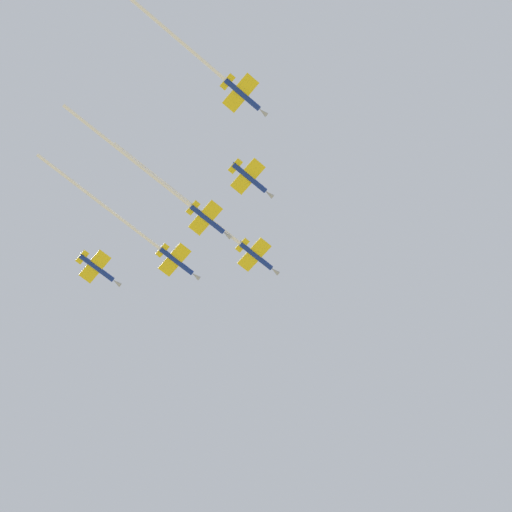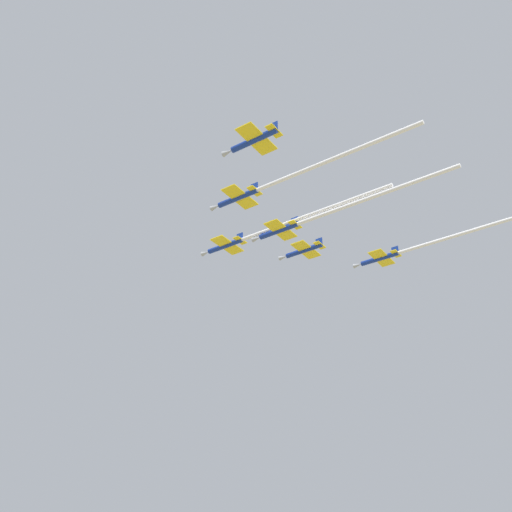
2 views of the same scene
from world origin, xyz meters
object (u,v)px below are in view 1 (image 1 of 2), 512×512
Objects in this scene: jet_starboard_inner at (250,179)px; jet_center_rear at (202,60)px; jet_lead at (217,225)px; jet_port_inner at (139,232)px; jet_port_outer at (168,188)px; jet_starboard_outer at (98,268)px.

jet_starboard_inner is 0.26× the size of jet_center_rear.
jet_lead is 19.59m from jet_port_inner.
jet_center_rear is (17.77, 25.74, 1.65)m from jet_port_outer.
jet_port_inner is at bearing 161.22° from jet_center_rear.
jet_lead is at bearing 135.54° from jet_center_rear.
jet_port_outer is 31.32m from jet_center_rear.
jet_center_rear reaches higher than jet_port_outer.
jet_starboard_outer is (-0.44, -14.40, -0.67)m from jet_port_inner.
jet_lead is 1.03× the size of jet_center_rear.
jet_starboard_outer is (10.23, -30.82, -0.21)m from jet_lead.
jet_lead is 15.12m from jet_port_outer.
jet_port_outer is (11.00, -16.47, -1.98)m from jet_starboard_inner.
jet_lead reaches higher than jet_port_outer.
jet_port_outer is 3.84× the size of jet_starboard_outer.
jet_port_outer is at bearing 155.66° from jet_center_rear.
jet_starboard_inner is 30.22m from jet_center_rear.
jet_center_rear is at bearing -18.78° from jet_port_inner.
jet_lead is 3.95× the size of jet_starboard_inner.
jet_starboard_outer is at bearing -179.01° from jet_port_outer.
jet_starboard_inner reaches higher than jet_starboard_outer.
jet_starboard_inner is 1.00× the size of jet_starboard_outer.
jet_starboard_inner is at bearing 18.43° from jet_starboard_outer.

